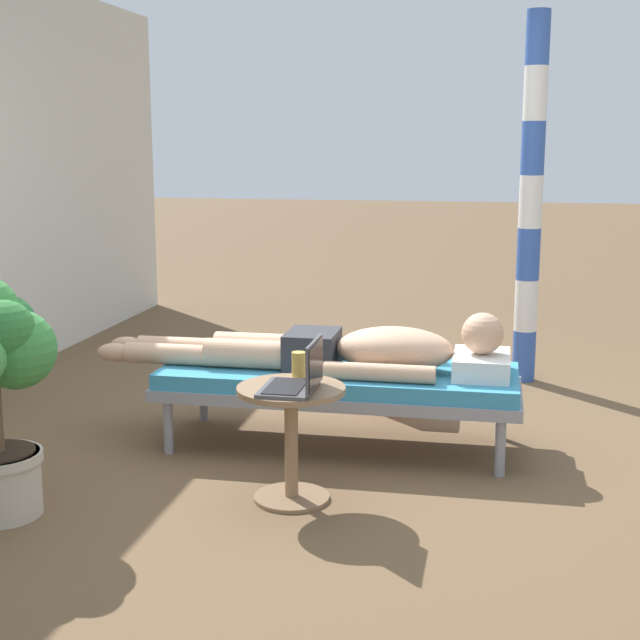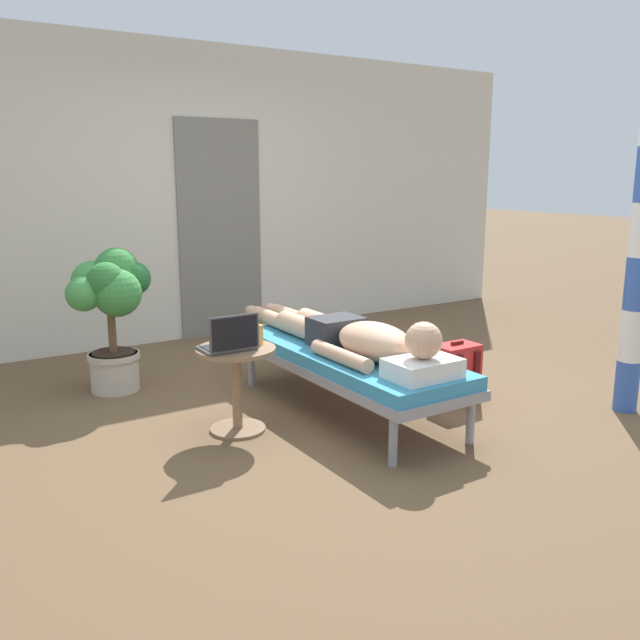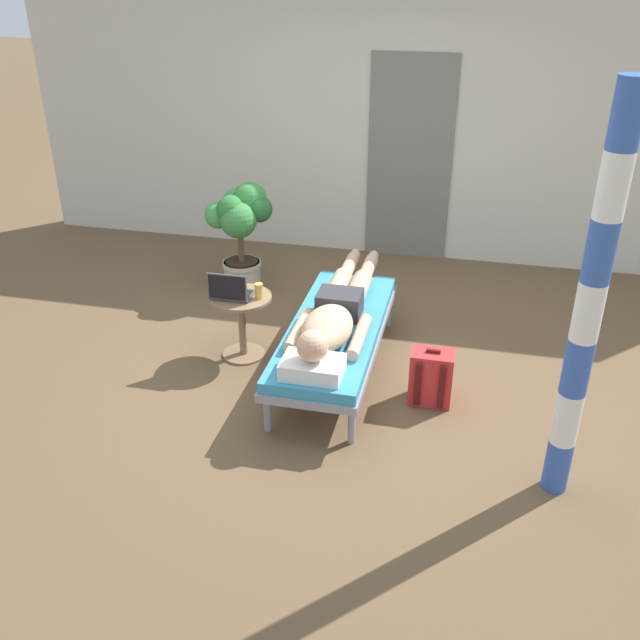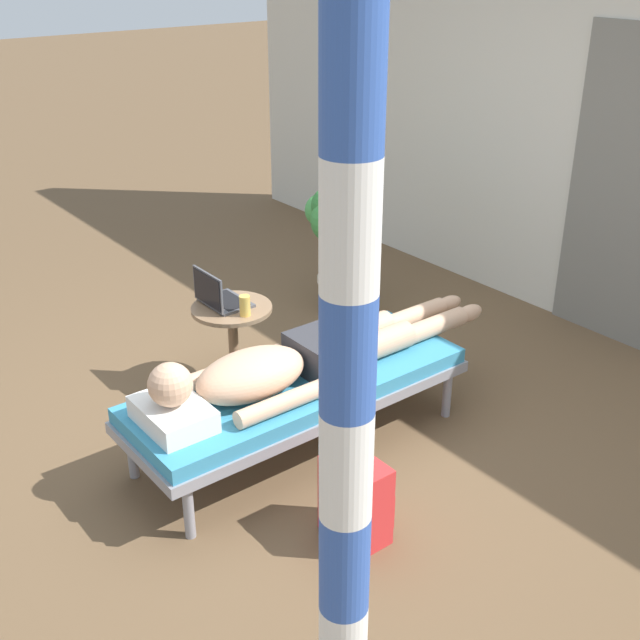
{
  "view_description": "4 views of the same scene",
  "coord_description": "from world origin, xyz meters",
  "px_view_note": "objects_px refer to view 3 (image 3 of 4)",
  "views": [
    {
      "loc": [
        -4.44,
        -0.9,
        1.58
      ],
      "look_at": [
        0.24,
        0.02,
        0.64
      ],
      "focal_mm": 51.15,
      "sensor_mm": 36.0,
      "label": 1
    },
    {
      "loc": [
        -2.35,
        -3.57,
        1.54
      ],
      "look_at": [
        -0.12,
        -0.09,
        0.64
      ],
      "focal_mm": 37.68,
      "sensor_mm": 36.0,
      "label": 2
    },
    {
      "loc": [
        1.01,
        -4.61,
        2.88
      ],
      "look_at": [
        -0.01,
        -0.22,
        0.49
      ],
      "focal_mm": 39.4,
      "sensor_mm": 36.0,
      "label": 3
    },
    {
      "loc": [
        3.01,
        -2.25,
        2.49
      ],
      "look_at": [
        -0.03,
        0.12,
        0.64
      ],
      "focal_mm": 44.91,
      "sensor_mm": 36.0,
      "label": 4
    }
  ],
  "objects_px": {
    "person_reclining": "(334,315)",
    "potted_plant": "(240,223)",
    "lounge_chair": "(336,332)",
    "backpack": "(431,377)",
    "laptop": "(230,291)",
    "side_table": "(242,315)",
    "porch_post": "(588,311)",
    "drink_glass": "(259,291)"
  },
  "relations": [
    {
      "from": "lounge_chair",
      "to": "porch_post",
      "type": "height_order",
      "value": "porch_post"
    },
    {
      "from": "person_reclining",
      "to": "potted_plant",
      "type": "height_order",
      "value": "potted_plant"
    },
    {
      "from": "potted_plant",
      "to": "side_table",
      "type": "bearing_deg",
      "value": -71.45
    },
    {
      "from": "side_table",
      "to": "porch_post",
      "type": "distance_m",
      "value": 2.69
    },
    {
      "from": "drink_glass",
      "to": "potted_plant",
      "type": "relative_size",
      "value": 0.12
    },
    {
      "from": "lounge_chair",
      "to": "potted_plant",
      "type": "xyz_separation_m",
      "value": [
        -1.17,
        1.28,
        0.31
      ]
    },
    {
      "from": "potted_plant",
      "to": "drink_glass",
      "type": "bearing_deg",
      "value": -65.28
    },
    {
      "from": "laptop",
      "to": "backpack",
      "type": "xyz_separation_m",
      "value": [
        1.57,
        -0.26,
        -0.39
      ]
    },
    {
      "from": "porch_post",
      "to": "person_reclining",
      "type": "bearing_deg",
      "value": 149.07
    },
    {
      "from": "lounge_chair",
      "to": "side_table",
      "type": "height_order",
      "value": "side_table"
    },
    {
      "from": "potted_plant",
      "to": "backpack",
      "type": "bearing_deg",
      "value": -38.25
    },
    {
      "from": "lounge_chair",
      "to": "side_table",
      "type": "distance_m",
      "value": 0.77
    },
    {
      "from": "lounge_chair",
      "to": "laptop",
      "type": "xyz_separation_m",
      "value": [
        -0.82,
        0.03,
        0.24
      ]
    },
    {
      "from": "laptop",
      "to": "backpack",
      "type": "bearing_deg",
      "value": -9.35
    },
    {
      "from": "lounge_chair",
      "to": "drink_glass",
      "type": "relative_size",
      "value": 15.38
    },
    {
      "from": "porch_post",
      "to": "laptop",
      "type": "bearing_deg",
      "value": 156.99
    },
    {
      "from": "person_reclining",
      "to": "side_table",
      "type": "bearing_deg",
      "value": 170.41
    },
    {
      "from": "side_table",
      "to": "potted_plant",
      "type": "xyz_separation_m",
      "value": [
        -0.4,
        1.2,
        0.3
      ]
    },
    {
      "from": "potted_plant",
      "to": "lounge_chair",
      "type": "bearing_deg",
      "value": -47.55
    },
    {
      "from": "person_reclining",
      "to": "side_table",
      "type": "relative_size",
      "value": 4.15
    },
    {
      "from": "person_reclining",
      "to": "potted_plant",
      "type": "distance_m",
      "value": 1.77
    },
    {
      "from": "person_reclining",
      "to": "backpack",
      "type": "relative_size",
      "value": 5.12
    },
    {
      "from": "lounge_chair",
      "to": "person_reclining",
      "type": "bearing_deg",
      "value": -90.0
    },
    {
      "from": "laptop",
      "to": "porch_post",
      "type": "xyz_separation_m",
      "value": [
        2.39,
        -1.01,
        0.61
      ]
    },
    {
      "from": "drink_glass",
      "to": "laptop",
      "type": "bearing_deg",
      "value": -166.68
    },
    {
      "from": "lounge_chair",
      "to": "porch_post",
      "type": "distance_m",
      "value": 2.03
    },
    {
      "from": "laptop",
      "to": "person_reclining",
      "type": "bearing_deg",
      "value": -5.4
    },
    {
      "from": "drink_glass",
      "to": "potted_plant",
      "type": "height_order",
      "value": "potted_plant"
    },
    {
      "from": "drink_glass",
      "to": "lounge_chair",
      "type": "bearing_deg",
      "value": -7.12
    },
    {
      "from": "side_table",
      "to": "potted_plant",
      "type": "bearing_deg",
      "value": 108.55
    },
    {
      "from": "person_reclining",
      "to": "porch_post",
      "type": "bearing_deg",
      "value": -30.93
    },
    {
      "from": "person_reclining",
      "to": "potted_plant",
      "type": "xyz_separation_m",
      "value": [
        -1.17,
        1.33,
        0.14
      ]
    },
    {
      "from": "laptop",
      "to": "side_table",
      "type": "bearing_deg",
      "value": 40.52
    },
    {
      "from": "side_table",
      "to": "laptop",
      "type": "bearing_deg",
      "value": -139.48
    },
    {
      "from": "laptop",
      "to": "potted_plant",
      "type": "bearing_deg",
      "value": 105.31
    },
    {
      "from": "side_table",
      "to": "backpack",
      "type": "xyz_separation_m",
      "value": [
        1.51,
        -0.31,
        -0.16
      ]
    },
    {
      "from": "porch_post",
      "to": "potted_plant",
      "type": "bearing_deg",
      "value": 140.34
    },
    {
      "from": "side_table",
      "to": "drink_glass",
      "type": "relative_size",
      "value": 4.3
    },
    {
      "from": "side_table",
      "to": "porch_post",
      "type": "relative_size",
      "value": 0.22
    },
    {
      "from": "laptop",
      "to": "backpack",
      "type": "distance_m",
      "value": 1.64
    },
    {
      "from": "lounge_chair",
      "to": "person_reclining",
      "type": "relative_size",
      "value": 0.86
    },
    {
      "from": "lounge_chair",
      "to": "backpack",
      "type": "bearing_deg",
      "value": -17.26
    }
  ]
}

